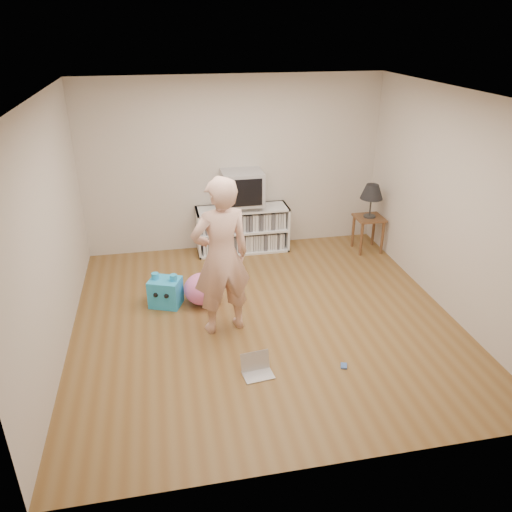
{
  "coord_description": "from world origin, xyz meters",
  "views": [
    {
      "loc": [
        -1.09,
        -5.01,
        3.27
      ],
      "look_at": [
        -0.02,
        0.4,
        0.66
      ],
      "focal_mm": 35.0,
      "sensor_mm": 36.0,
      "label": 1
    }
  ],
  "objects_px": {
    "plush_blue": "(166,292)",
    "plush_pink": "(203,289)",
    "dvd_deck": "(242,206)",
    "person": "(221,257)",
    "laptop": "(257,368)",
    "side_table": "(368,225)",
    "crt_tv": "(242,188)",
    "media_unit": "(242,229)",
    "table_lamp": "(372,192)"
  },
  "relations": [
    {
      "from": "dvd_deck",
      "to": "plush_blue",
      "type": "distance_m",
      "value": 1.99
    },
    {
      "from": "person",
      "to": "plush_blue",
      "type": "bearing_deg",
      "value": -58.42
    },
    {
      "from": "person",
      "to": "laptop",
      "type": "distance_m",
      "value": 1.25
    },
    {
      "from": "side_table",
      "to": "person",
      "type": "height_order",
      "value": "person"
    },
    {
      "from": "table_lamp",
      "to": "plush_blue",
      "type": "bearing_deg",
      "value": -160.9
    },
    {
      "from": "media_unit",
      "to": "dvd_deck",
      "type": "distance_m",
      "value": 0.39
    },
    {
      "from": "media_unit",
      "to": "plush_blue",
      "type": "xyz_separation_m",
      "value": [
        -1.24,
        -1.47,
        -0.16
      ]
    },
    {
      "from": "dvd_deck",
      "to": "laptop",
      "type": "relative_size",
      "value": 1.37
    },
    {
      "from": "media_unit",
      "to": "crt_tv",
      "type": "xyz_separation_m",
      "value": [
        0.0,
        -0.02,
        0.67
      ]
    },
    {
      "from": "media_unit",
      "to": "table_lamp",
      "type": "distance_m",
      "value": 2.03
    },
    {
      "from": "side_table",
      "to": "laptop",
      "type": "distance_m",
      "value": 3.5
    },
    {
      "from": "media_unit",
      "to": "crt_tv",
      "type": "bearing_deg",
      "value": -90.0
    },
    {
      "from": "dvd_deck",
      "to": "plush_pink",
      "type": "bearing_deg",
      "value": -117.37
    },
    {
      "from": "dvd_deck",
      "to": "side_table",
      "type": "xyz_separation_m",
      "value": [
        1.9,
        -0.37,
        -0.32
      ]
    },
    {
      "from": "crt_tv",
      "to": "plush_pink",
      "type": "height_order",
      "value": "crt_tv"
    },
    {
      "from": "media_unit",
      "to": "side_table",
      "type": "xyz_separation_m",
      "value": [
        1.9,
        -0.39,
        0.07
      ]
    },
    {
      "from": "media_unit",
      "to": "side_table",
      "type": "height_order",
      "value": "media_unit"
    },
    {
      "from": "laptop",
      "to": "person",
      "type": "bearing_deg",
      "value": 97.14
    },
    {
      "from": "media_unit",
      "to": "table_lamp",
      "type": "xyz_separation_m",
      "value": [
        1.9,
        -0.39,
        0.59
      ]
    },
    {
      "from": "crt_tv",
      "to": "table_lamp",
      "type": "xyz_separation_m",
      "value": [
        1.9,
        -0.37,
        -0.08
      ]
    },
    {
      "from": "dvd_deck",
      "to": "plush_pink",
      "type": "height_order",
      "value": "dvd_deck"
    },
    {
      "from": "person",
      "to": "plush_pink",
      "type": "bearing_deg",
      "value": -86.41
    },
    {
      "from": "dvd_deck",
      "to": "plush_blue",
      "type": "bearing_deg",
      "value": -130.29
    },
    {
      "from": "dvd_deck",
      "to": "plush_blue",
      "type": "relative_size",
      "value": 0.98
    },
    {
      "from": "dvd_deck",
      "to": "crt_tv",
      "type": "bearing_deg",
      "value": -90.0
    },
    {
      "from": "media_unit",
      "to": "laptop",
      "type": "xyz_separation_m",
      "value": [
        -0.38,
        -3.02,
        -0.29
      ]
    },
    {
      "from": "dvd_deck",
      "to": "plush_blue",
      "type": "height_order",
      "value": "dvd_deck"
    },
    {
      "from": "side_table",
      "to": "dvd_deck",
      "type": "bearing_deg",
      "value": 169.0
    },
    {
      "from": "person",
      "to": "dvd_deck",
      "type": "bearing_deg",
      "value": -117.8
    },
    {
      "from": "side_table",
      "to": "table_lamp",
      "type": "distance_m",
      "value": 0.53
    },
    {
      "from": "table_lamp",
      "to": "plush_pink",
      "type": "xyz_separation_m",
      "value": [
        -2.68,
        -1.13,
        -0.74
      ]
    },
    {
      "from": "dvd_deck",
      "to": "crt_tv",
      "type": "height_order",
      "value": "crt_tv"
    },
    {
      "from": "table_lamp",
      "to": "laptop",
      "type": "distance_m",
      "value": 3.6
    },
    {
      "from": "plush_blue",
      "to": "table_lamp",
      "type": "bearing_deg",
      "value": 40.89
    },
    {
      "from": "crt_tv",
      "to": "plush_blue",
      "type": "height_order",
      "value": "crt_tv"
    },
    {
      "from": "crt_tv",
      "to": "side_table",
      "type": "relative_size",
      "value": 1.09
    },
    {
      "from": "dvd_deck",
      "to": "laptop",
      "type": "distance_m",
      "value": 3.1
    },
    {
      "from": "crt_tv",
      "to": "person",
      "type": "xyz_separation_m",
      "value": [
        -0.6,
        -2.12,
        -0.1
      ]
    },
    {
      "from": "laptop",
      "to": "plush_blue",
      "type": "height_order",
      "value": "plush_blue"
    },
    {
      "from": "table_lamp",
      "to": "plush_pink",
      "type": "bearing_deg",
      "value": -157.21
    },
    {
      "from": "media_unit",
      "to": "plush_pink",
      "type": "height_order",
      "value": "media_unit"
    },
    {
      "from": "side_table",
      "to": "table_lamp",
      "type": "bearing_deg",
      "value": 0.0
    },
    {
      "from": "plush_blue",
      "to": "plush_pink",
      "type": "bearing_deg",
      "value": 17.04
    },
    {
      "from": "crt_tv",
      "to": "side_table",
      "type": "xyz_separation_m",
      "value": [
        1.9,
        -0.37,
        -0.6
      ]
    },
    {
      "from": "dvd_deck",
      "to": "side_table",
      "type": "bearing_deg",
      "value": -11.0
    },
    {
      "from": "dvd_deck",
      "to": "crt_tv",
      "type": "xyz_separation_m",
      "value": [
        0.0,
        -0.0,
        0.29
      ]
    },
    {
      "from": "media_unit",
      "to": "plush_pink",
      "type": "relative_size",
      "value": 2.99
    },
    {
      "from": "crt_tv",
      "to": "table_lamp",
      "type": "relative_size",
      "value": 1.17
    },
    {
      "from": "media_unit",
      "to": "person",
      "type": "relative_size",
      "value": 0.76
    },
    {
      "from": "plush_blue",
      "to": "plush_pink",
      "type": "relative_size",
      "value": 0.98
    }
  ]
}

